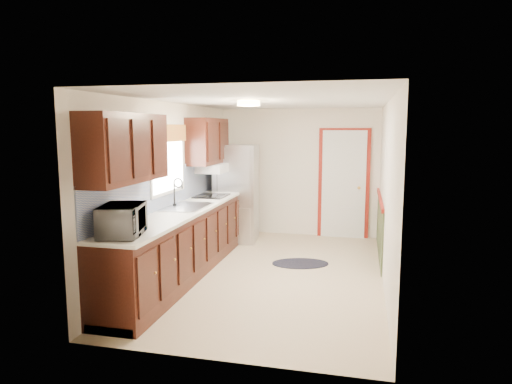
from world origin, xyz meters
The scene contains 8 objects.
room_shell centered at (0.00, 0.00, 1.20)m, with size 3.20×5.20×2.52m.
kitchen_run centered at (-1.24, -0.29, 0.81)m, with size 0.63×4.00×2.20m.
back_wall_trim centered at (0.99, 2.21, 0.89)m, with size 1.12×2.30×2.08m.
ceiling_fixture centered at (-0.30, -0.20, 2.36)m, with size 0.30×0.30×0.06m, color #FFD88C.
microwave centered at (-1.20, -1.95, 1.14)m, with size 0.58×0.32×0.39m, color white.
refrigerator centered at (-1.02, 1.75, 0.87)m, with size 0.78×0.76×1.74m.
rug centered at (0.31, 0.56, 0.01)m, with size 0.85×0.55×0.01m, color black.
cooktop centered at (-1.19, 0.85, 0.95)m, with size 0.48×0.57×0.02m, color black.
Camera 1 is at (1.19, -6.10, 2.04)m, focal length 32.00 mm.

